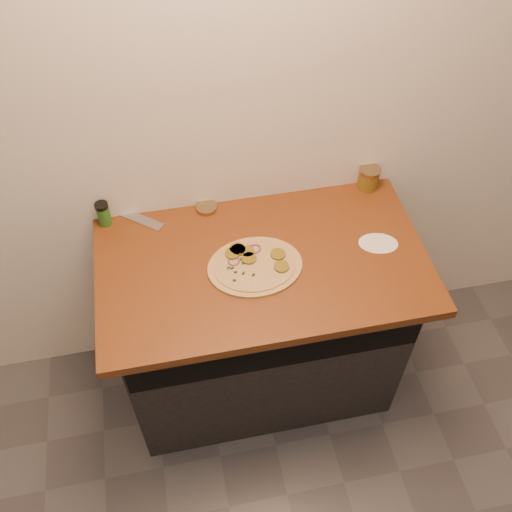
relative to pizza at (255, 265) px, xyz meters
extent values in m
cube|color=beige|center=(0.03, 0.35, 0.44)|extent=(4.00, 0.02, 2.70)
cube|color=black|center=(0.03, 0.05, -0.48)|extent=(1.10, 0.60, 0.86)
cube|color=brown|center=(0.03, 0.02, -0.03)|extent=(1.20, 0.70, 0.04)
cylinder|color=tan|center=(0.00, -0.01, 0.00)|extent=(0.35, 0.35, 0.01)
cylinder|color=#CFC788|center=(0.00, -0.01, 0.00)|extent=(0.30, 0.30, 0.00)
cylinder|color=brown|center=(0.09, 0.02, 0.01)|extent=(0.05, 0.05, 0.01)
cylinder|color=brown|center=(-0.05, 0.07, 0.01)|extent=(0.05, 0.05, 0.01)
cylinder|color=brown|center=(0.09, -0.04, 0.01)|extent=(0.05, 0.05, 0.01)
cylinder|color=brown|center=(-0.07, 0.06, 0.01)|extent=(0.05, 0.05, 0.01)
cylinder|color=brown|center=(-0.02, 0.03, 0.01)|extent=(0.05, 0.05, 0.01)
cylinder|color=brown|center=(-0.02, 0.06, 0.01)|extent=(0.05, 0.05, 0.01)
cylinder|color=brown|center=(-0.05, 0.08, 0.01)|extent=(0.05, 0.05, 0.01)
torus|color=#712A5F|center=(0.02, 0.07, 0.01)|extent=(0.05, 0.05, 0.01)
torus|color=#712A5F|center=(-0.07, 0.02, 0.01)|extent=(0.05, 0.05, 0.01)
cube|color=black|center=(-0.09, 0.00, 0.01)|extent=(0.01, 0.01, 0.00)
cube|color=black|center=(-0.04, 0.03, 0.01)|extent=(0.01, 0.01, 0.00)
cube|color=black|center=(-0.04, 0.01, 0.01)|extent=(0.01, 0.01, 0.00)
cube|color=black|center=(-0.01, -0.05, 0.01)|extent=(0.01, 0.01, 0.00)
cube|color=black|center=(-0.08, -0.01, 0.01)|extent=(0.01, 0.01, 0.00)
cube|color=black|center=(-0.02, 0.03, 0.01)|extent=(0.01, 0.01, 0.00)
cube|color=black|center=(-0.07, -0.03, 0.01)|extent=(0.01, 0.01, 0.00)
cube|color=black|center=(-0.06, 0.06, 0.01)|extent=(0.01, 0.01, 0.00)
cube|color=black|center=(-0.05, -0.04, 0.01)|extent=(0.01, 0.01, 0.00)
cube|color=black|center=(-0.02, 0.07, 0.01)|extent=(0.01, 0.01, 0.00)
cube|color=black|center=(-0.08, -0.06, 0.01)|extent=(0.01, 0.01, 0.00)
cube|color=#B7BAC1|center=(-0.40, 0.32, -0.01)|extent=(0.20, 0.17, 0.00)
cube|color=black|center=(-0.51, 0.42, 0.00)|extent=(0.11, 0.09, 0.02)
cylinder|color=#978158|center=(-0.13, 0.32, 0.00)|extent=(0.10, 0.10, 0.02)
cylinder|color=#982D0F|center=(0.53, 0.32, 0.03)|extent=(0.08, 0.08, 0.08)
cylinder|color=#978158|center=(0.53, 0.32, 0.08)|extent=(0.09, 0.09, 0.01)
cylinder|color=#29611E|center=(-0.52, 0.32, 0.03)|extent=(0.05, 0.05, 0.09)
cylinder|color=black|center=(-0.52, 0.32, 0.09)|extent=(0.05, 0.05, 0.02)
cylinder|color=silver|center=(0.47, 0.02, -0.01)|extent=(0.18, 0.18, 0.00)
camera|label=1|loc=(-0.25, -1.28, 1.57)|focal=40.00mm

